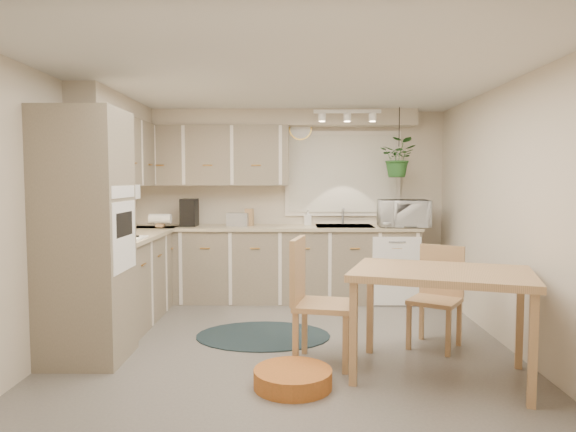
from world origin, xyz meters
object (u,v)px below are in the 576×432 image
object	(u,v)px
chair_back	(435,298)
microwave	(403,210)
dining_table	(440,324)
braided_rug	(263,336)
chair_left	(324,301)
pet_bed	(293,378)

from	to	relation	value
chair_back	microwave	bearing A→B (deg)	-60.15
dining_table	chair_back	distance (m)	0.71
braided_rug	chair_left	bearing A→B (deg)	-53.15
chair_left	chair_back	size ratio (longest dim) A/B	1.14
chair_left	pet_bed	size ratio (longest dim) A/B	1.80
pet_bed	dining_table	bearing A→B (deg)	10.93
dining_table	pet_bed	xyz separation A→B (m)	(-1.13, -0.22, -0.35)
chair_left	chair_back	bearing A→B (deg)	123.39
chair_left	microwave	distance (m)	2.49
chair_back	microwave	size ratio (longest dim) A/B	1.52
chair_left	pet_bed	bearing A→B (deg)	-15.41
pet_bed	chair_back	bearing A→B (deg)	35.31
chair_left	braided_rug	xyz separation A→B (m)	(-0.55, 0.73, -0.51)
chair_back	dining_table	bearing A→B (deg)	110.39
pet_bed	braided_rug	bearing A→B (deg)	103.23
dining_table	chair_back	size ratio (longest dim) A/B	1.45
chair_left	braided_rug	size ratio (longest dim) A/B	0.80
chair_left	microwave	world-z (taller)	microwave
chair_left	pet_bed	world-z (taller)	chair_left
braided_rug	dining_table	bearing A→B (deg)	-35.40
chair_back	braided_rug	xyz separation A→B (m)	(-1.57, 0.32, -0.45)
dining_table	chair_back	xyz separation A→B (m)	(0.15, 0.69, 0.04)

